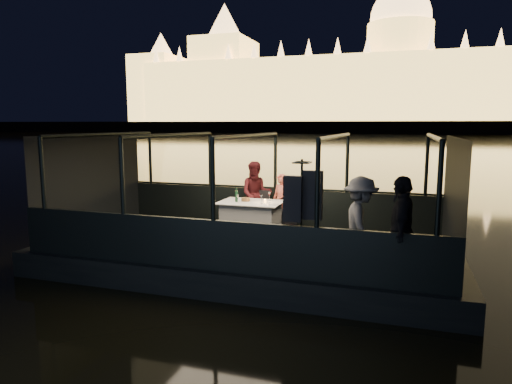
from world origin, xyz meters
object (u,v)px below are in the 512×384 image
(chair_port_left, at_px, (260,209))
(person_woman_coral, at_px, (281,198))
(coat_stand, at_px, (301,223))
(passenger_dark, at_px, (401,233))
(chair_port_right, at_px, (284,211))
(wine_bottle, at_px, (237,195))
(passenger_stripe, at_px, (360,222))
(dining_table_central, at_px, (251,218))
(person_man_maroon, at_px, (256,197))

(chair_port_left, xyz_separation_m, person_woman_coral, (0.51, 0.11, 0.30))
(coat_stand, height_order, passenger_dark, coat_stand)
(chair_port_right, relative_size, wine_bottle, 3.15)
(chair_port_left, relative_size, chair_port_right, 0.89)
(coat_stand, relative_size, person_woman_coral, 1.47)
(person_woman_coral, distance_m, passenger_stripe, 3.48)
(dining_table_central, relative_size, wine_bottle, 4.56)
(dining_table_central, distance_m, passenger_dark, 4.17)
(person_man_maroon, xyz_separation_m, passenger_stripe, (2.80, -2.74, 0.10))
(passenger_stripe, bearing_deg, wine_bottle, 42.91)
(dining_table_central, relative_size, person_woman_coral, 1.08)
(passenger_stripe, bearing_deg, passenger_dark, -147.02)
(coat_stand, xyz_separation_m, person_man_maroon, (-1.87, 3.33, -0.15))
(dining_table_central, relative_size, passenger_stripe, 0.88)
(dining_table_central, xyz_separation_m, person_woman_coral, (0.49, 0.86, 0.36))
(passenger_dark, bearing_deg, coat_stand, -87.36)
(person_woman_coral, height_order, wine_bottle, person_woman_coral)
(person_man_maroon, relative_size, wine_bottle, 5.12)
(person_woman_coral, distance_m, wine_bottle, 1.26)
(passenger_dark, bearing_deg, dining_table_central, -124.07)
(chair_port_right, height_order, person_woman_coral, person_woman_coral)
(person_man_maroon, height_order, passenger_dark, passenger_dark)
(chair_port_left, bearing_deg, passenger_stripe, -35.10)
(coat_stand, distance_m, person_man_maroon, 3.83)
(wine_bottle, bearing_deg, person_man_maroon, 80.20)
(dining_table_central, height_order, chair_port_right, chair_port_right)
(person_man_maroon, relative_size, passenger_stripe, 0.98)
(person_man_maroon, height_order, wine_bottle, person_man_maroon)
(dining_table_central, height_order, passenger_stripe, passenger_stripe)
(person_woman_coral, relative_size, wine_bottle, 4.22)
(passenger_stripe, distance_m, passenger_dark, 0.90)
(coat_stand, bearing_deg, wine_bottle, 130.55)
(dining_table_central, distance_m, chair_port_right, 0.92)
(chair_port_left, distance_m, passenger_stripe, 3.76)
(passenger_dark, relative_size, wine_bottle, 5.53)
(coat_stand, distance_m, passenger_dark, 1.61)
(chair_port_left, relative_size, passenger_dark, 0.51)
(person_man_maroon, bearing_deg, dining_table_central, -97.43)
(chair_port_right, relative_size, person_woman_coral, 0.75)
(passenger_stripe, relative_size, passenger_dark, 0.94)
(chair_port_left, distance_m, wine_bottle, 1.01)
(chair_port_right, bearing_deg, coat_stand, -46.05)
(chair_port_right, height_order, passenger_dark, passenger_dark)
(coat_stand, relative_size, passenger_stripe, 1.19)
(chair_port_left, relative_size, passenger_stripe, 0.54)
(passenger_dark, bearing_deg, chair_port_left, -131.39)
(coat_stand, xyz_separation_m, wine_bottle, (-2.04, 2.38, 0.02))
(dining_table_central, height_order, passenger_dark, passenger_dark)
(chair_port_right, relative_size, passenger_stripe, 0.60)
(person_man_maroon, height_order, passenger_stripe, passenger_stripe)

